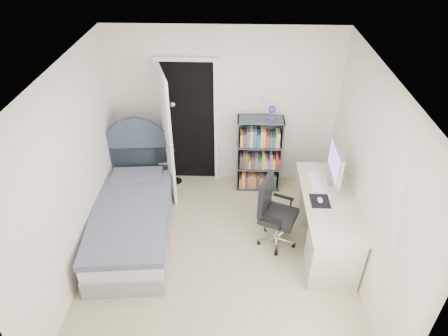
{
  "coord_description": "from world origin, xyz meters",
  "views": [
    {
      "loc": [
        0.19,
        -3.64,
        3.95
      ],
      "look_at": [
        0.05,
        0.42,
        1.13
      ],
      "focal_mm": 32.0,
      "sensor_mm": 36.0,
      "label": 1
    }
  ],
  "objects_px": {
    "bed": "(133,216)",
    "office_chair": "(273,209)",
    "floor_lamp": "(174,152)",
    "desk": "(326,219)",
    "bookcase": "(259,157)",
    "nightstand": "(159,162)"
  },
  "relations": [
    {
      "from": "bed",
      "to": "office_chair",
      "type": "height_order",
      "value": "bed"
    },
    {
      "from": "bed",
      "to": "floor_lamp",
      "type": "xyz_separation_m",
      "value": [
        0.43,
        1.17,
        0.31
      ]
    },
    {
      "from": "floor_lamp",
      "to": "desk",
      "type": "bearing_deg",
      "value": -31.27
    },
    {
      "from": "bookcase",
      "to": "office_chair",
      "type": "height_order",
      "value": "bookcase"
    },
    {
      "from": "bed",
      "to": "bookcase",
      "type": "distance_m",
      "value": 2.1
    },
    {
      "from": "desk",
      "to": "bookcase",
      "type": "bearing_deg",
      "value": 123.36
    },
    {
      "from": "floor_lamp",
      "to": "desk",
      "type": "xyz_separation_m",
      "value": [
        2.15,
        -1.31,
        -0.17
      ]
    },
    {
      "from": "desk",
      "to": "office_chair",
      "type": "bearing_deg",
      "value": 176.32
    },
    {
      "from": "bed",
      "to": "bookcase",
      "type": "height_order",
      "value": "bookcase"
    },
    {
      "from": "bookcase",
      "to": "desk",
      "type": "distance_m",
      "value": 1.51
    },
    {
      "from": "desk",
      "to": "office_chair",
      "type": "xyz_separation_m",
      "value": [
        -0.69,
        0.04,
        0.12
      ]
    },
    {
      "from": "bed",
      "to": "nightstand",
      "type": "height_order",
      "value": "bed"
    },
    {
      "from": "bed",
      "to": "nightstand",
      "type": "distance_m",
      "value": 1.18
    },
    {
      "from": "desk",
      "to": "floor_lamp",
      "type": "bearing_deg",
      "value": 148.73
    },
    {
      "from": "bed",
      "to": "office_chair",
      "type": "distance_m",
      "value": 1.91
    },
    {
      "from": "nightstand",
      "to": "desk",
      "type": "distance_m",
      "value": 2.74
    },
    {
      "from": "nightstand",
      "to": "bookcase",
      "type": "relative_size",
      "value": 0.43
    },
    {
      "from": "floor_lamp",
      "to": "desk",
      "type": "distance_m",
      "value": 2.52
    },
    {
      "from": "floor_lamp",
      "to": "bookcase",
      "type": "xyz_separation_m",
      "value": [
        1.33,
        -0.05,
        -0.03
      ]
    },
    {
      "from": "nightstand",
      "to": "bed",
      "type": "bearing_deg",
      "value": -98.17
    },
    {
      "from": "nightstand",
      "to": "desk",
      "type": "relative_size",
      "value": 0.38
    },
    {
      "from": "nightstand",
      "to": "floor_lamp",
      "type": "xyz_separation_m",
      "value": [
        0.26,
        0.01,
        0.19
      ]
    }
  ]
}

